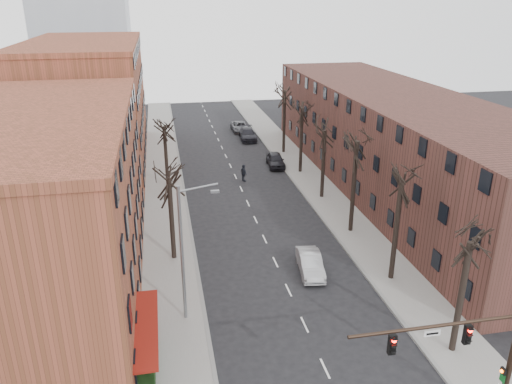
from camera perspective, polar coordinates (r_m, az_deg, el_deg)
sidewalk_left at (r=55.09m, az=-10.45°, el=0.95°), size 4.00×90.00×0.15m
sidewalk_right at (r=57.34m, az=5.72°, el=2.02°), size 4.00×90.00×0.15m
building_left_near at (r=35.24m, az=-23.47°, el=-2.07°), size 12.00×26.00×12.00m
building_left_far at (r=62.45m, az=-18.51°, el=9.23°), size 12.00×28.00×14.00m
building_right at (r=54.33m, az=15.58°, el=5.68°), size 12.00×50.00×10.00m
awning_left at (r=29.65m, az=-11.99°, el=-18.92°), size 1.20×7.00×0.15m
hedge at (r=28.47m, az=-12.31°, el=-19.22°), size 0.80×6.00×1.00m
tree_right_a at (r=32.09m, az=21.44°, el=-16.56°), size 5.20×5.20×10.00m
tree_right_b at (r=37.76m, az=15.12°, el=-9.59°), size 5.20×5.20×10.80m
tree_right_c at (r=44.16m, az=10.71°, el=-4.46°), size 5.20×5.20×11.60m
tree_right_d at (r=51.02m, az=7.50°, el=-0.65°), size 5.20×5.20×10.00m
tree_right_e at (r=58.16m, az=5.06°, el=2.25°), size 5.20×5.20×10.80m
tree_right_f at (r=65.51m, az=3.16°, el=4.50°), size 5.20×5.20×11.60m
tree_left_a at (r=39.59m, az=-9.32°, el=-7.55°), size 5.20×5.20×9.50m
tree_left_b at (r=54.18m, az=-10.00°, el=0.54°), size 5.20×5.20×9.50m
signal_mast_arm at (r=25.26m, az=24.56°, el=-16.06°), size 8.14×0.30×7.20m
streetlight at (r=30.18m, az=-8.17°, el=-6.38°), size 2.45×0.22×9.03m
silver_sedan at (r=37.17m, az=6.22°, el=-8.11°), size 2.09×4.65×1.48m
parked_car_near at (r=59.86m, az=2.25°, el=3.68°), size 2.22×4.82×1.60m
parked_car_mid at (r=71.46m, az=-0.95°, el=6.62°), size 2.52×5.53×1.57m
parked_car_far at (r=76.13m, az=-1.87°, el=7.47°), size 2.43×5.11×1.41m
pedestrian_b at (r=28.60m, az=-12.57°, el=-18.22°), size 1.00×0.98×1.62m
pedestrian_crossing at (r=54.79m, az=-1.42°, el=2.18°), size 0.84×1.22×1.92m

